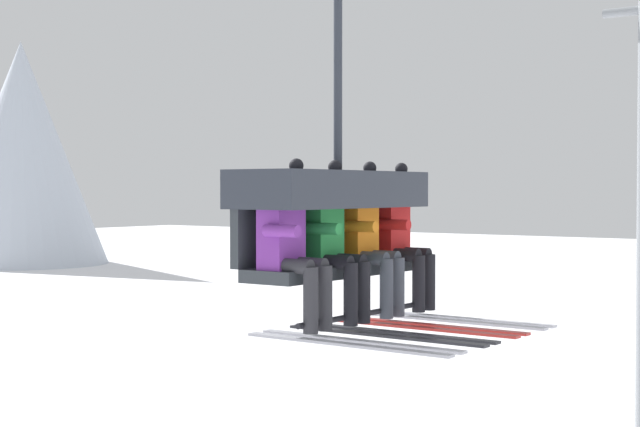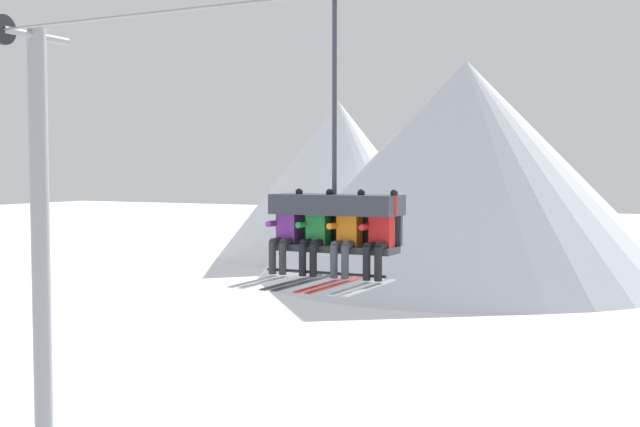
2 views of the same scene
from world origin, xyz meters
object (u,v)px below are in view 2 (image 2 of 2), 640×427
object	(u,v)px
skier_purple	(285,231)
skier_green	(315,233)
lift_tower_near	(40,239)
skier_orange	(346,234)
skier_red	(379,235)
chairlift_chair	(337,211)

from	to	relation	value
skier_purple	skier_green	xyz separation A→B (m)	(0.51, 0.00, 0.00)
lift_tower_near	skier_green	world-z (taller)	lift_tower_near
skier_orange	lift_tower_near	bearing A→B (deg)	172.53
skier_red	chairlift_chair	bearing A→B (deg)	164.55
chairlift_chair	skier_orange	distance (m)	0.47
chairlift_chair	skier_purple	world-z (taller)	chairlift_chair
chairlift_chair	skier_red	distance (m)	0.86
lift_tower_near	chairlift_chair	xyz separation A→B (m)	(6.79, -0.71, 0.76)
chairlift_chair	skier_red	xyz separation A→B (m)	(0.77, -0.21, -0.32)
chairlift_chair	skier_orange	xyz separation A→B (m)	(0.26, -0.21, -0.32)
skier_orange	skier_green	bearing A→B (deg)	180.00
skier_purple	skier_red	distance (m)	1.54
skier_green	skier_red	xyz separation A→B (m)	(1.02, 0.00, 0.00)
chairlift_chair	skier_purple	size ratio (longest dim) A/B	2.44
skier_orange	skier_red	bearing A→B (deg)	0.00
skier_green	chairlift_chair	bearing A→B (deg)	40.16
lift_tower_near	skier_red	distance (m)	7.63
skier_green	skier_orange	distance (m)	0.51
skier_orange	skier_purple	bearing A→B (deg)	180.00
skier_purple	skier_orange	distance (m)	1.02
skier_green	skier_red	size ratio (longest dim) A/B	1.00
skier_orange	skier_red	xyz separation A→B (m)	(0.51, 0.00, 0.00)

